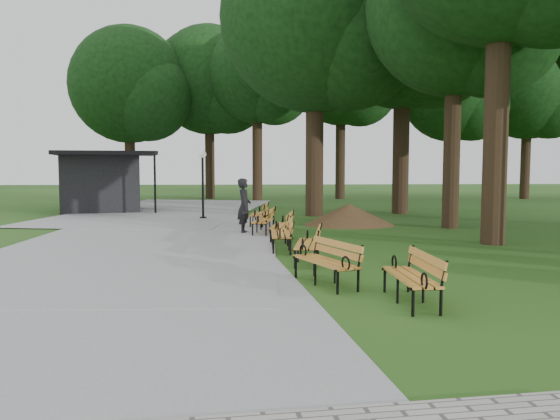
{
  "coord_description": "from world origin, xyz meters",
  "views": [
    {
      "loc": [
        -0.82,
        -13.89,
        2.34
      ],
      "look_at": [
        0.02,
        1.15,
        1.1
      ],
      "focal_mm": 35.91,
      "sensor_mm": 36.0,
      "label": 1
    }
  ],
  "objects": [
    {
      "name": "bench_1",
      "position": [
        0.66,
        -3.21,
        0.44
      ],
      "size": [
        1.32,
        2.0,
        0.88
      ],
      "primitive_type": null,
      "rotation": [
        0.0,
        0.0,
        -1.18
      ],
      "color": "orange",
      "rests_on": "ground"
    },
    {
      "name": "ground",
      "position": [
        0.0,
        0.0,
        0.0
      ],
      "size": [
        100.0,
        100.0,
        0.0
      ],
      "primitive_type": "plane",
      "color": "#234D16",
      "rests_on": "ground"
    },
    {
      "name": "bench_5",
      "position": [
        -0.33,
        4.77,
        0.44
      ],
      "size": [
        0.98,
        1.99,
        0.88
      ],
      "primitive_type": null,
      "rotation": [
        0.0,
        0.0,
        -1.76
      ],
      "color": "orange",
      "rests_on": "ground"
    },
    {
      "name": "person",
      "position": [
        -0.97,
        4.89,
        0.93
      ],
      "size": [
        0.49,
        0.7,
        1.86
      ],
      "primitive_type": "imported",
      "rotation": [
        0.0,
        0.0,
        1.51
      ],
      "color": "black",
      "rests_on": "ground"
    },
    {
      "name": "tree_backdrop",
      "position": [
        6.19,
        22.91,
        8.26
      ],
      "size": [
        36.27,
        10.05,
        16.52
      ],
      "primitive_type": null,
      "color": "black",
      "rests_on": "ground"
    },
    {
      "name": "lawn_tree_4",
      "position": [
        6.33,
        12.17,
        8.47
      ],
      "size": [
        7.26,
        7.26,
        12.15
      ],
      "color": "black",
      "rests_on": "ground"
    },
    {
      "name": "lawn_tree_2",
      "position": [
        2.14,
        11.2,
        8.77
      ],
      "size": [
        8.41,
        8.41,
        13.01
      ],
      "color": "black",
      "rests_on": "ground"
    },
    {
      "name": "lawn_tree_1",
      "position": [
        6.55,
        6.14,
        7.9
      ],
      "size": [
        6.37,
        6.37,
        11.13
      ],
      "color": "black",
      "rests_on": "ground"
    },
    {
      "name": "dirt_mound",
      "position": [
        3.03,
        7.33,
        0.41
      ],
      "size": [
        2.93,
        2.93,
        0.82
      ],
      "primitive_type": "cone",
      "color": "#47301C",
      "rests_on": "ground"
    },
    {
      "name": "bench_6",
      "position": [
        -0.45,
        7.2,
        0.44
      ],
      "size": [
        0.87,
        1.97,
        0.88
      ],
      "primitive_type": null,
      "rotation": [
        0.0,
        0.0,
        -1.7
      ],
      "color": "orange",
      "rests_on": "ground"
    },
    {
      "name": "bench_4",
      "position": [
        0.18,
        3.2,
        0.44
      ],
      "size": [
        0.96,
        1.98,
        0.88
      ],
      "primitive_type": null,
      "rotation": [
        0.0,
        0.0,
        -1.75
      ],
      "color": "orange",
      "rests_on": "ground"
    },
    {
      "name": "lamp_post",
      "position": [
        -2.76,
        9.91,
        2.12
      ],
      "size": [
        0.32,
        0.32,
        2.92
      ],
      "color": "black",
      "rests_on": "ground"
    },
    {
      "name": "bench_2",
      "position": [
        0.57,
        -0.77,
        0.44
      ],
      "size": [
        0.95,
        1.98,
        0.88
      ],
      "primitive_type": null,
      "rotation": [
        0.0,
        0.0,
        -1.74
      ],
      "color": "orange",
      "rests_on": "ground"
    },
    {
      "name": "bench_3",
      "position": [
        0.05,
        1.15,
        0.44
      ],
      "size": [
        0.69,
        1.92,
        0.88
      ],
      "primitive_type": null,
      "rotation": [
        0.0,
        0.0,
        -1.6
      ],
      "color": "orange",
      "rests_on": "ground"
    },
    {
      "name": "kiosk",
      "position": [
        -8.05,
        13.95,
        1.47
      ],
      "size": [
        5.51,
        5.06,
        2.94
      ],
      "primitive_type": null,
      "rotation": [
        0.0,
        0.0,
        0.23
      ],
      "color": "black",
      "rests_on": "ground"
    },
    {
      "name": "path",
      "position": [
        -4.0,
        3.0,
        0.03
      ],
      "size": [
        12.0,
        38.0,
        0.06
      ],
      "primitive_type": "cube",
      "color": "#959598",
      "rests_on": "ground"
    },
    {
      "name": "bench_0",
      "position": [
        1.9,
        -4.75,
        0.44
      ],
      "size": [
        0.68,
        1.91,
        0.88
      ],
      "primitive_type": null,
      "rotation": [
        0.0,
        0.0,
        -1.55
      ],
      "color": "orange",
      "rests_on": "ground"
    }
  ]
}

